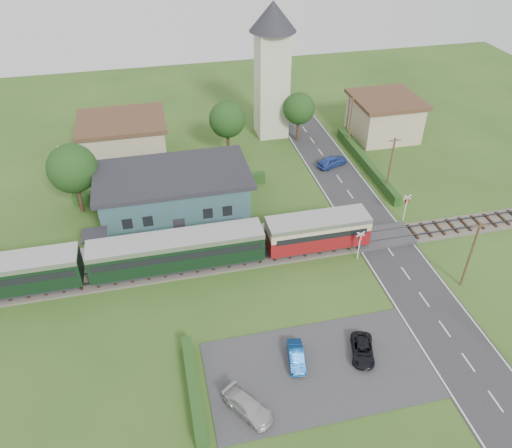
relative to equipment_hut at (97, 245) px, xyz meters
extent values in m
plane|color=#2D4C19|center=(18.00, -5.20, -1.75)|extent=(120.00, 120.00, 0.00)
cube|color=#4C443D|center=(18.00, -3.20, -1.65)|extent=(76.00, 3.20, 0.20)
cube|color=#3F3F47|center=(18.00, -3.92, -1.33)|extent=(76.00, 0.08, 0.15)
cube|color=#3F3F47|center=(18.00, -2.48, -1.33)|extent=(76.00, 0.08, 0.15)
cube|color=#28282B|center=(28.00, -5.20, -1.72)|extent=(6.00, 70.00, 0.05)
cube|color=#333335|center=(16.50, -17.20, -1.71)|extent=(17.00, 9.00, 0.08)
cube|color=#333335|center=(28.00, -3.20, -1.52)|extent=(6.20, 3.40, 0.45)
cube|color=gray|center=(8.00, 0.00, -1.52)|extent=(30.00, 3.00, 0.45)
cube|color=beige|center=(0.00, 0.00, -0.10)|extent=(2.00, 2.00, 2.40)
cube|color=#232328|center=(0.00, 0.00, 1.18)|extent=(2.30, 2.30, 0.15)
cube|color=#2F5C5D|center=(8.00, 5.80, 0.65)|extent=(15.00, 8.00, 4.80)
cube|color=#232328|center=(8.00, 5.80, 3.30)|extent=(16.00, 9.00, 0.50)
cube|color=#232328|center=(8.00, 1.86, -0.65)|extent=(1.20, 0.12, 2.20)
cube|color=black|center=(3.00, 1.86, 0.65)|extent=(1.00, 0.12, 1.20)
cube|color=black|center=(5.00, 1.86, 0.65)|extent=(1.00, 0.12, 1.20)
cube|color=black|center=(11.00, 1.86, 0.65)|extent=(1.00, 0.12, 1.20)
cube|color=black|center=(13.00, 1.86, 0.65)|extent=(1.00, 0.12, 1.20)
cube|color=#232328|center=(20.99, -3.20, -1.16)|extent=(9.00, 2.20, 0.50)
cube|color=maroon|center=(20.99, -3.20, -0.16)|extent=(10.00, 2.80, 1.80)
cube|color=#C8B690|center=(20.99, -3.20, 1.09)|extent=(10.00, 2.82, 0.90)
cube|color=black|center=(20.99, -3.20, 0.74)|extent=(9.00, 2.88, 0.60)
cube|color=#B1B1B1|center=(20.99, -3.20, 1.74)|extent=(10.00, 2.90, 0.45)
cube|color=#232328|center=(7.39, -3.20, -1.16)|extent=(15.20, 2.20, 0.50)
cube|color=black|center=(7.39, -3.20, 0.34)|extent=(16.00, 2.80, 2.60)
cube|color=black|center=(7.39, -3.20, 0.74)|extent=(15.40, 2.86, 0.70)
cube|color=#B1B1B1|center=(7.39, -3.20, 1.74)|extent=(16.00, 2.90, 0.50)
cube|color=beige|center=(23.00, 22.80, 5.25)|extent=(4.00, 4.00, 14.00)
cone|color=#232328|center=(23.00, 22.80, 14.05)|extent=(6.00, 6.00, 3.60)
cube|color=tan|center=(3.00, 19.80, 0.75)|extent=(10.00, 8.00, 5.00)
cube|color=#472D1E|center=(3.00, 19.80, 3.50)|extent=(10.80, 8.80, 0.50)
cube|color=tan|center=(38.00, 18.80, 0.75)|extent=(8.00, 8.00, 5.00)
cube|color=#472D1E|center=(38.00, 18.80, 3.50)|extent=(8.80, 8.80, 0.50)
cube|color=#193814|center=(7.00, -17.20, -1.15)|extent=(0.80, 9.00, 1.20)
cube|color=#193814|center=(32.20, 10.80, -1.15)|extent=(0.80, 18.00, 1.20)
cube|color=#193814|center=(8.00, 10.30, -1.10)|extent=(22.00, 0.80, 1.30)
cylinder|color=#332316|center=(-2.00, 8.80, 0.32)|extent=(0.44, 0.44, 4.12)
sphere|color=#143311|center=(-2.00, 8.80, 3.65)|extent=(5.20, 5.20, 5.20)
cylinder|color=#332316|center=(16.00, 17.80, 0.18)|extent=(0.44, 0.44, 3.85)
sphere|color=#143311|center=(16.00, 17.80, 3.29)|extent=(4.60, 4.60, 4.60)
cylinder|color=#332316|center=(26.00, 19.80, 0.04)|extent=(0.44, 0.44, 3.58)
sphere|color=#143311|center=(26.00, 19.80, 2.93)|extent=(4.20, 4.20, 4.20)
cylinder|color=#473321|center=(32.20, -11.20, 1.75)|extent=(0.22, 0.22, 7.00)
cube|color=#473321|center=(32.20, -11.20, 4.95)|extent=(1.40, 0.10, 0.10)
cylinder|color=#473321|center=(32.20, 4.80, 1.75)|extent=(0.22, 0.22, 7.00)
cube|color=#473321|center=(32.20, 4.80, 4.95)|extent=(1.40, 0.10, 0.10)
cylinder|color=#473321|center=(32.20, 16.80, 1.75)|extent=(0.22, 0.22, 7.00)
cube|color=#473321|center=(32.20, 16.80, 4.95)|extent=(1.40, 0.10, 0.10)
cylinder|color=silver|center=(24.40, -5.60, -0.25)|extent=(0.12, 0.12, 3.00)
cube|color=#232328|center=(24.40, -5.60, 0.85)|extent=(0.35, 0.18, 0.55)
sphere|color=#FF190C|center=(24.40, -5.72, 1.00)|extent=(0.14, 0.14, 0.14)
sphere|color=#FF190C|center=(24.40, -5.72, 0.70)|extent=(0.14, 0.14, 0.14)
cube|color=silver|center=(24.40, -5.60, 1.25)|extent=(0.84, 0.05, 0.55)
cube|color=silver|center=(24.40, -5.60, 1.25)|extent=(0.84, 0.05, 0.55)
cylinder|color=silver|center=(31.60, -0.80, -0.25)|extent=(0.12, 0.12, 3.00)
cube|color=#232328|center=(31.60, -0.80, 0.85)|extent=(0.35, 0.18, 0.55)
sphere|color=#FF190C|center=(31.60, -0.92, 1.00)|extent=(0.14, 0.14, 0.14)
sphere|color=#FF190C|center=(31.60, -0.92, 0.70)|extent=(0.14, 0.14, 0.14)
cube|color=silver|center=(31.60, -0.80, 1.25)|extent=(0.84, 0.05, 0.55)
cube|color=silver|center=(31.60, -0.80, 1.25)|extent=(0.84, 0.05, 0.55)
cylinder|color=#3F3F47|center=(-4.00, 14.80, 0.75)|extent=(0.14, 0.14, 5.00)
sphere|color=orange|center=(-4.00, 14.80, 3.25)|extent=(0.30, 0.30, 0.30)
cylinder|color=#3F3F47|center=(34.00, 21.80, 0.75)|extent=(0.14, 0.14, 5.00)
sphere|color=orange|center=(34.00, 21.80, 3.25)|extent=(0.30, 0.30, 0.30)
imported|color=#294197|center=(28.16, 11.99, -1.01)|extent=(4.33, 2.97, 1.37)
imported|color=#0E4796|center=(15.04, -16.08, -1.13)|extent=(1.65, 3.38, 1.07)
imported|color=#AFAFAF|center=(10.50, -19.51, -1.09)|extent=(3.56, 4.19, 1.15)
imported|color=black|center=(20.27, -16.63, -1.17)|extent=(2.66, 3.88, 0.99)
imported|color=gray|center=(15.00, -0.55, -0.36)|extent=(0.81, 0.68, 1.88)
imported|color=gray|center=(3.83, -0.15, -0.35)|extent=(1.00, 1.12, 1.89)
camera|label=1|loc=(6.47, -39.50, 29.74)|focal=35.00mm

